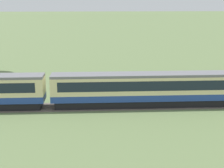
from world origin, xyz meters
TOP-DOWN VIEW (x-y plane):
  - passenger_train at (-31.85, 1.17)m, footprint 112.64×2.91m
  - railway_track at (-29.57, 1.17)m, footprint 177.94×3.60m

SIDE VIEW (x-z plane):
  - railway_track at x=-29.57m, z-range -0.01..0.03m
  - passenger_train at x=-31.85m, z-range 0.23..4.35m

